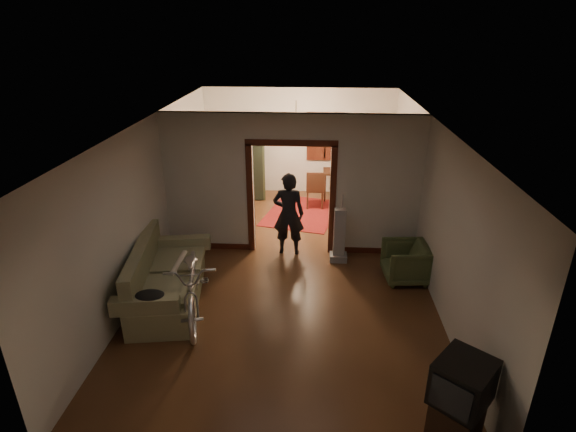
# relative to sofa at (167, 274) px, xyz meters

# --- Properties ---
(floor) EXTENTS (5.00, 8.50, 0.01)m
(floor) POSITION_rel_sofa_xyz_m (1.94, 1.23, -0.50)
(floor) COLOR #3C2213
(floor) RESTS_ON ground
(ceiling) EXTENTS (5.00, 8.50, 0.01)m
(ceiling) POSITION_rel_sofa_xyz_m (1.94, 1.23, 2.30)
(ceiling) COLOR white
(ceiling) RESTS_ON floor
(wall_back) EXTENTS (5.00, 0.02, 2.80)m
(wall_back) POSITION_rel_sofa_xyz_m (1.94, 5.48, 0.90)
(wall_back) COLOR beige
(wall_back) RESTS_ON floor
(wall_left) EXTENTS (0.02, 8.50, 2.80)m
(wall_left) POSITION_rel_sofa_xyz_m (-0.56, 1.23, 0.90)
(wall_left) COLOR beige
(wall_left) RESTS_ON floor
(wall_right) EXTENTS (0.02, 8.50, 2.80)m
(wall_right) POSITION_rel_sofa_xyz_m (4.44, 1.23, 0.90)
(wall_right) COLOR beige
(wall_right) RESTS_ON floor
(partition_wall) EXTENTS (5.00, 0.14, 2.80)m
(partition_wall) POSITION_rel_sofa_xyz_m (1.94, 1.98, 0.90)
(partition_wall) COLOR beige
(partition_wall) RESTS_ON floor
(door_casing) EXTENTS (1.74, 0.20, 2.32)m
(door_casing) POSITION_rel_sofa_xyz_m (1.94, 1.98, 0.60)
(door_casing) COLOR #3C160D
(door_casing) RESTS_ON floor
(far_window) EXTENTS (0.98, 0.06, 1.28)m
(far_window) POSITION_rel_sofa_xyz_m (2.64, 5.44, 1.05)
(far_window) COLOR black
(far_window) RESTS_ON wall_back
(chandelier) EXTENTS (0.24, 0.24, 0.24)m
(chandelier) POSITION_rel_sofa_xyz_m (1.94, 3.73, 1.85)
(chandelier) COLOR #FFE0A5
(chandelier) RESTS_ON ceiling
(light_switch) EXTENTS (0.08, 0.01, 0.12)m
(light_switch) POSITION_rel_sofa_xyz_m (2.99, 1.91, 0.75)
(light_switch) COLOR silver
(light_switch) RESTS_ON partition_wall
(sofa) EXTENTS (1.29, 2.31, 1.01)m
(sofa) POSITION_rel_sofa_xyz_m (0.00, 0.00, 0.00)
(sofa) COLOR #676A46
(sofa) RESTS_ON floor
(rolled_paper) EXTENTS (0.10, 0.83, 0.10)m
(rolled_paper) POSITION_rel_sofa_xyz_m (0.10, 0.30, 0.03)
(rolled_paper) COLOR beige
(rolled_paper) RESTS_ON sofa
(jacket) EXTENTS (0.45, 0.34, 0.13)m
(jacket) POSITION_rel_sofa_xyz_m (0.05, -0.91, 0.18)
(jacket) COLOR black
(jacket) RESTS_ON sofa
(bicycle) EXTENTS (1.22, 2.23, 1.11)m
(bicycle) POSITION_rel_sofa_xyz_m (0.52, -0.32, 0.05)
(bicycle) COLOR silver
(bicycle) RESTS_ON floor
(armchair) EXTENTS (0.83, 0.81, 0.70)m
(armchair) POSITION_rel_sofa_xyz_m (4.06, 0.93, -0.15)
(armchair) COLOR #43502D
(armchair) RESTS_ON floor
(tv_stand) EXTENTS (0.69, 0.69, 0.47)m
(tv_stand) POSITION_rel_sofa_xyz_m (4.04, -2.45, -0.27)
(tv_stand) COLOR black
(tv_stand) RESTS_ON floor
(crt_tv) EXTENTS (0.80, 0.81, 0.52)m
(crt_tv) POSITION_rel_sofa_xyz_m (4.04, -2.45, 0.28)
(crt_tv) COLOR black
(crt_tv) RESTS_ON tv_stand
(vacuum) EXTENTS (0.37, 0.31, 1.10)m
(vacuum) POSITION_rel_sofa_xyz_m (2.89, 1.57, 0.04)
(vacuum) COLOR gray
(vacuum) RESTS_ON floor
(person) EXTENTS (0.63, 0.42, 1.70)m
(person) POSITION_rel_sofa_xyz_m (1.89, 1.84, 0.35)
(person) COLOR black
(person) RESTS_ON floor
(oriental_rug) EXTENTS (2.03, 2.40, 0.02)m
(oriental_rug) POSITION_rel_sofa_xyz_m (2.09, 3.90, -0.49)
(oriental_rug) COLOR maroon
(oriental_rug) RESTS_ON floor
(locker) EXTENTS (0.88, 0.56, 1.65)m
(locker) POSITION_rel_sofa_xyz_m (0.66, 4.91, 0.32)
(locker) COLOR #2B331E
(locker) RESTS_ON floor
(globe) EXTENTS (0.29, 0.29, 0.29)m
(globe) POSITION_rel_sofa_xyz_m (0.66, 4.91, 1.44)
(globe) COLOR #1E5972
(globe) RESTS_ON locker
(desk) EXTENTS (1.13, 0.74, 0.77)m
(desk) POSITION_rel_sofa_xyz_m (3.13, 4.93, -0.12)
(desk) COLOR black
(desk) RESTS_ON floor
(desk_chair) EXTENTS (0.46, 0.46, 0.98)m
(desk_chair) POSITION_rel_sofa_xyz_m (2.40, 4.33, -0.01)
(desk_chair) COLOR black
(desk_chair) RESTS_ON floor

